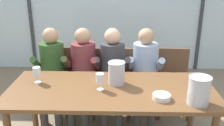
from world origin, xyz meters
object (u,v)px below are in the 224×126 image
object	(u,v)px
chair_near_curtain	(56,75)
person_olive_shirt	(52,68)
wine_glass_by_left_taster	(100,79)
chair_left_of_center	(83,75)
chair_near_window_right	(173,76)
chair_center	(114,76)
person_maroon_top	(83,68)
ice_bucket_primary	(117,73)
dining_table	(111,95)
chair_right_of_center	(140,76)
person_pale_blue_shirt	(145,69)
tasting_bowl	(162,97)
ice_bucket_secondary	(199,90)
person_charcoal_jacket	(112,68)
wine_glass_near_bucket	(37,72)

from	to	relation	value
chair_near_curtain	person_olive_shirt	size ratio (longest dim) A/B	0.74
wine_glass_by_left_taster	chair_left_of_center	bearing A→B (deg)	108.34
chair_near_curtain	chair_near_window_right	distance (m)	1.64
chair_center	person_maroon_top	distance (m)	0.47
person_maroon_top	ice_bucket_primary	xyz separation A→B (m)	(0.45, -0.61, 0.19)
chair_near_curtain	person_maroon_top	size ratio (longest dim) A/B	0.74
dining_table	chair_right_of_center	world-z (taller)	chair_right_of_center
chair_left_of_center	person_maroon_top	distance (m)	0.23
person_olive_shirt	person_pale_blue_shirt	distance (m)	1.22
chair_near_curtain	chair_left_of_center	size ratio (longest dim) A/B	1.00
person_olive_shirt	wine_glass_by_left_taster	bearing A→B (deg)	-52.57
person_maroon_top	dining_table	bearing A→B (deg)	-55.65
dining_table	person_pale_blue_shirt	world-z (taller)	person_pale_blue_shirt
chair_left_of_center	tasting_bowl	size ratio (longest dim) A/B	5.25
person_olive_shirt	tasting_bowl	xyz separation A→B (m)	(1.29, -0.95, 0.09)
chair_center	chair_left_of_center	bearing A→B (deg)	172.89
dining_table	chair_left_of_center	bearing A→B (deg)	115.05
tasting_bowl	person_maroon_top	bearing A→B (deg)	132.82
chair_right_of_center	ice_bucket_secondary	size ratio (longest dim) A/B	3.37
person_maroon_top	ice_bucket_secondary	world-z (taller)	person_maroon_top
chair_right_of_center	person_charcoal_jacket	world-z (taller)	person_charcoal_jacket
chair_near_curtain	ice_bucket_primary	distance (m)	1.21
chair_near_window_right	chair_center	bearing A→B (deg)	-176.19
chair_left_of_center	wine_glass_near_bucket	world-z (taller)	wine_glass_near_bucket
person_charcoal_jacket	chair_left_of_center	bearing A→B (deg)	158.87
person_maroon_top	chair_near_window_right	bearing A→B (deg)	13.23
dining_table	wine_glass_by_left_taster	world-z (taller)	wine_glass_by_left_taster
chair_right_of_center	person_olive_shirt	bearing A→B (deg)	-178.48
chair_left_of_center	person_pale_blue_shirt	distance (m)	0.87
dining_table	ice_bucket_primary	world-z (taller)	ice_bucket_primary
ice_bucket_primary	wine_glass_near_bucket	distance (m)	0.86
person_maroon_top	wine_glass_near_bucket	distance (m)	0.74
chair_near_window_right	tasting_bowl	size ratio (longest dim) A/B	5.25
chair_right_of_center	tasting_bowl	distance (m)	1.14
ice_bucket_primary	person_maroon_top	bearing A→B (deg)	126.64
ice_bucket_primary	tasting_bowl	size ratio (longest dim) A/B	1.44
chair_near_window_right	person_charcoal_jacket	distance (m)	0.88
ice_bucket_secondary	tasting_bowl	xyz separation A→B (m)	(-0.32, 0.08, -0.11)
chair_near_curtain	person_charcoal_jacket	distance (m)	0.83
person_maroon_top	person_pale_blue_shirt	size ratio (longest dim) A/B	1.00
chair_near_window_right	person_pale_blue_shirt	distance (m)	0.48
tasting_bowl	wine_glass_by_left_taster	bearing A→B (deg)	162.12
wine_glass_by_left_taster	ice_bucket_primary	bearing A→B (deg)	42.51
person_maroon_top	person_charcoal_jacket	xyz separation A→B (m)	(0.39, -0.00, 0.00)
ice_bucket_primary	person_olive_shirt	bearing A→B (deg)	144.62
chair_right_of_center	chair_near_window_right	size ratio (longest dim) A/B	1.00
person_maroon_top	chair_center	bearing A→B (deg)	26.56
chair_near_window_right	person_olive_shirt	world-z (taller)	person_olive_shirt
chair_near_curtain	person_maroon_top	distance (m)	0.47
chair_near_window_right	ice_bucket_primary	size ratio (longest dim) A/B	3.65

